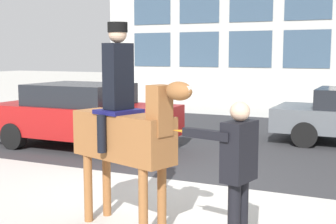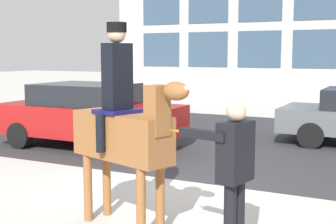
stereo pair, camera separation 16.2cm
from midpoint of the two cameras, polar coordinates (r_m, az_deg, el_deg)
The scene contains 5 objects.
ground_plane at distance 7.59m, azimuth 0.40°, elevation -9.41°, with size 80.00×80.00×0.00m, color #B2AFA8.
road_surface at distance 11.95m, azimuth 9.94°, elevation -3.37°, with size 18.42×8.50×0.01m.
mounted_horse_lead at distance 5.69m, azimuth -6.09°, elevation -1.99°, with size 1.82×0.85×2.53m.
pedestrian_bystander at distance 4.80m, azimuth 7.46°, elevation -6.95°, with size 0.89×0.44×1.69m.
street_car_near_lane at distance 11.01m, azimuth -10.70°, elevation -0.29°, with size 4.23×2.02×1.47m.
Camera 1 is at (2.95, -6.65, 2.16)m, focal length 50.00 mm.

